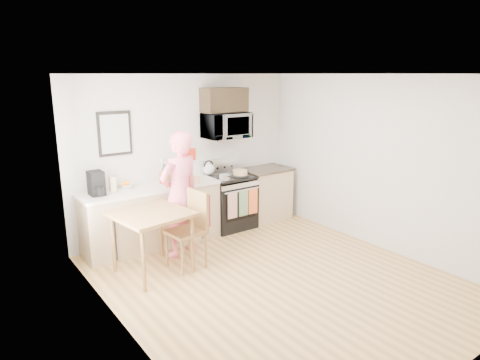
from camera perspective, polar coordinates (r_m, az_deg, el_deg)
floor at (r=5.73m, az=4.89°, el=-13.06°), size 4.60×4.60×0.00m
back_wall at (r=7.12m, az=-7.07°, el=3.36°), size 4.00×0.04×2.60m
front_wall at (r=3.92m, az=27.96°, el=-7.09°), size 4.00×0.04×2.60m
left_wall at (r=4.28m, az=-15.57°, el=-4.26°), size 0.04×4.60×2.60m
right_wall at (r=6.72m, az=18.16°, el=2.13°), size 0.04×4.60×2.60m
ceiling at (r=5.10m, az=5.51°, el=13.92°), size 4.00×4.60×0.04m
window at (r=4.96m, az=-18.64°, el=1.00°), size 0.06×1.40×1.50m
cabinet_left at (r=6.73m, az=-11.58°, el=-4.95°), size 2.10×0.60×0.90m
countertop_left at (r=6.59m, az=-11.78°, el=-1.08°), size 2.14×0.64×0.04m
cabinet_right at (r=7.85m, az=3.36°, el=-1.92°), size 0.84×0.60×0.90m
countertop_right at (r=7.74m, az=3.41°, el=1.43°), size 0.88×0.64×0.04m
range at (r=7.38m, az=-1.35°, el=-3.07°), size 0.76×0.70×1.16m
microwave at (r=7.19m, az=-1.89°, el=7.27°), size 0.76×0.51×0.42m
upper_cabinet at (r=7.19m, az=-2.12°, el=10.63°), size 0.76×0.35×0.40m
wall_art at (r=6.54m, az=-16.36°, el=5.96°), size 0.50×0.04×0.65m
wall_trivet at (r=7.13m, az=-6.66°, el=3.39°), size 0.20×0.02×0.20m
person at (r=6.20m, az=-8.00°, el=-1.90°), size 0.74×0.57×1.84m
dining_table at (r=5.73m, az=-11.71°, el=-5.17°), size 0.90×0.90×0.85m
chair at (r=5.91m, az=-6.09°, el=-5.02°), size 0.53×0.49×1.06m
knife_block at (r=6.74m, az=-9.87°, el=0.42°), size 0.14×0.16×0.21m
utensil_crock at (r=6.77m, az=-10.17°, el=0.93°), size 0.13×0.13×0.39m
fruit_bowl at (r=6.63m, az=-14.89°, el=-0.64°), size 0.28×0.28×0.10m
milk_carton at (r=6.46m, az=-16.62°, el=-0.49°), size 0.09×0.09×0.22m
coffee_maker at (r=6.31m, az=-18.59°, el=-0.51°), size 0.19×0.29×0.34m
bread_bag at (r=6.61m, az=-6.86°, el=-0.11°), size 0.36×0.20×0.12m
cake at (r=7.21m, az=0.00°, el=0.94°), size 0.30×0.30×0.10m
kettle at (r=7.26m, az=-4.20°, el=1.50°), size 0.20×0.20×0.26m
pot at (r=6.93m, az=-2.08°, el=0.37°), size 0.18×0.30×0.09m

